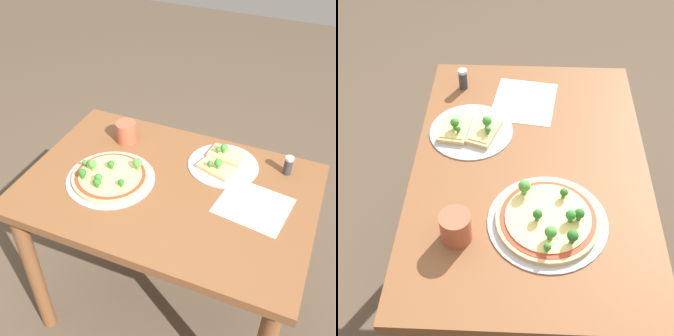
{
  "view_description": "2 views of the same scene",
  "coord_description": "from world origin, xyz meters",
  "views": [
    {
      "loc": [
        -0.45,
        1.04,
        1.77
      ],
      "look_at": [
        0.03,
        -0.07,
        0.78
      ],
      "focal_mm": 45.0,
      "sensor_mm": 36.0,
      "label": 1
    },
    {
      "loc": [
        0.98,
        -0.03,
        1.78
      ],
      "look_at": [
        0.03,
        -0.07,
        0.78
      ],
      "focal_mm": 50.0,
      "sensor_mm": 36.0,
      "label": 2
    }
  ],
  "objects": [
    {
      "name": "condiment_shaker",
      "position": [
        -0.38,
        -0.24,
        0.79
      ],
      "size": [
        0.03,
        0.03,
        0.07
      ],
      "color": "#333338",
      "rests_on": "dining_table"
    },
    {
      "name": "drinking_cup",
      "position": [
        0.27,
        -0.19,
        0.8
      ],
      "size": [
        0.08,
        0.08,
        0.09
      ],
      "primitive_type": "cylinder",
      "color": "#AD5138",
      "rests_on": "dining_table"
    },
    {
      "name": "pizza_tray_whole",
      "position": [
        0.21,
        0.05,
        0.77
      ],
      "size": [
        0.33,
        0.33,
        0.07
      ],
      "color": "#A3A3A8",
      "rests_on": "dining_table"
    },
    {
      "name": "dining_table",
      "position": [
        0.0,
        0.0,
        0.63
      ],
      "size": [
        1.05,
        0.71,
        0.76
      ],
      "color": "brown",
      "rests_on": "ground_plane"
    },
    {
      "name": "pizza_tray_slice",
      "position": [
        -0.14,
        -0.2,
        0.77
      ],
      "size": [
        0.27,
        0.27,
        0.07
      ],
      "color": "#A3A3A8",
      "rests_on": "dining_table"
    },
    {
      "name": "ground_plane",
      "position": [
        0.0,
        0.0,
        0.0
      ],
      "size": [
        8.0,
        8.0,
        0.0
      ],
      "primitive_type": "plane",
      "color": "brown"
    },
    {
      "name": "paper_menu",
      "position": [
        -0.31,
        -0.02,
        0.76
      ],
      "size": [
        0.26,
        0.24,
        0.0
      ],
      "primitive_type": "cube",
      "rotation": [
        0.0,
        0.0,
        -0.14
      ],
      "color": "white",
      "rests_on": "dining_table"
    }
  ]
}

